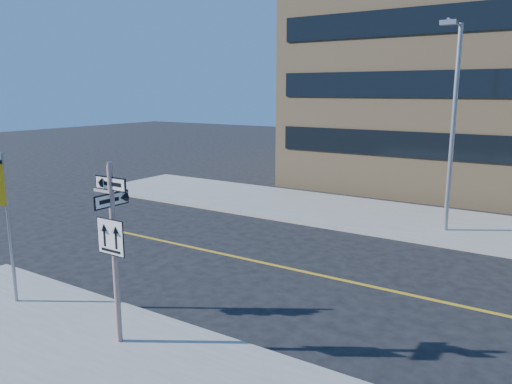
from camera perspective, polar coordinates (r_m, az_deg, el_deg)
The scene contains 5 objects.
ground at distance 13.75m, azimuth -7.29°, elevation -12.95°, with size 120.00×120.00×0.00m, color black.
sign_pole at distance 11.23m, azimuth -15.96°, elevation -5.69°, with size 0.92×0.92×4.06m.
traffic_signal at distance 14.22m, azimuth -27.23°, elevation -0.50°, with size 0.32×0.45×4.00m.
streetlight_a at distance 20.68m, azimuth 21.56°, elevation 8.17°, with size 0.55×2.25×8.00m.
building_brick at distance 35.18m, azimuth 23.74°, elevation 16.00°, with size 18.00×18.00×18.00m, color #A2835A.
Camera 1 is at (8.20, -9.47, 5.67)m, focal length 35.00 mm.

